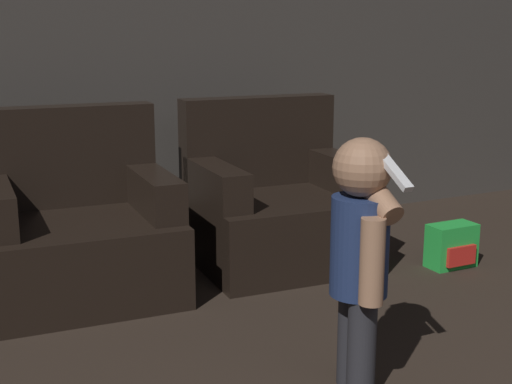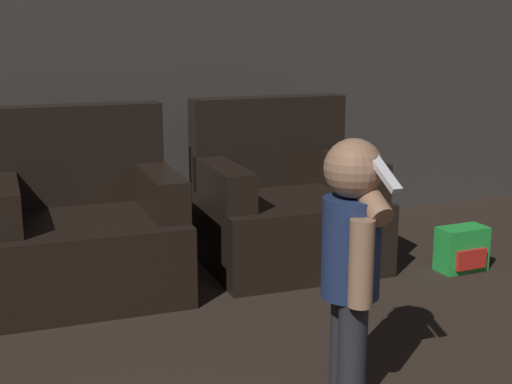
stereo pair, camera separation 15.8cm
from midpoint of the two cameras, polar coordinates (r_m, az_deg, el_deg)
wall_back at (r=4.51m, az=-5.81°, el=13.06°), size 8.40×0.05×2.60m
armchair_left at (r=3.64m, az=-15.33°, el=-3.11°), size 0.96×0.85×0.91m
armchair_right at (r=3.99m, az=0.47°, el=-1.23°), size 0.96×0.85×0.91m
person_toddler at (r=2.49m, az=6.61°, el=-4.38°), size 0.20×0.36×0.93m
toy_backpack at (r=4.05m, az=14.33°, el=-4.21°), size 0.27×0.16×0.24m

